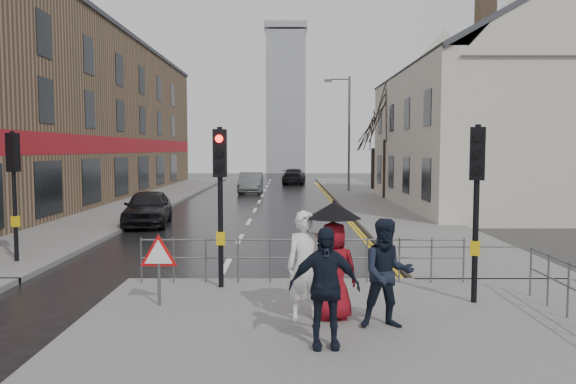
{
  "coord_description": "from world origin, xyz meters",
  "views": [
    {
      "loc": [
        1.6,
        -11.58,
        3.08
      ],
      "look_at": [
        1.64,
        5.14,
        1.79
      ],
      "focal_mm": 35.0,
      "sensor_mm": 36.0,
      "label": 1
    }
  ],
  "objects_px": {
    "car_parked": "(148,208)",
    "car_mid": "(251,183)",
    "pedestrian_b": "(387,273)",
    "pedestrian_with_umbrella": "(334,256)",
    "pedestrian_d": "(324,287)",
    "pedestrian_a": "(306,266)"
  },
  "relations": [
    {
      "from": "pedestrian_d",
      "to": "pedestrian_a",
      "type": "bearing_deg",
      "value": 98.01
    },
    {
      "from": "pedestrian_a",
      "to": "pedestrian_with_umbrella",
      "type": "bearing_deg",
      "value": -4.89
    },
    {
      "from": "pedestrian_a",
      "to": "pedestrian_with_umbrella",
      "type": "xyz_separation_m",
      "value": [
        0.48,
        0.03,
        0.17
      ]
    },
    {
      "from": "pedestrian_with_umbrella",
      "to": "car_parked",
      "type": "distance_m",
      "value": 14.51
    },
    {
      "from": "pedestrian_d",
      "to": "car_parked",
      "type": "distance_m",
      "value": 15.63
    },
    {
      "from": "pedestrian_a",
      "to": "car_mid",
      "type": "distance_m",
      "value": 29.76
    },
    {
      "from": "pedestrian_d",
      "to": "car_parked",
      "type": "xyz_separation_m",
      "value": [
        -6.16,
        14.36,
        -0.32
      ]
    },
    {
      "from": "pedestrian_b",
      "to": "car_parked",
      "type": "xyz_separation_m",
      "value": [
        -7.25,
        13.45,
        -0.32
      ]
    },
    {
      "from": "pedestrian_d",
      "to": "car_parked",
      "type": "relative_size",
      "value": 0.43
    },
    {
      "from": "pedestrian_a",
      "to": "car_parked",
      "type": "relative_size",
      "value": 0.45
    },
    {
      "from": "pedestrian_with_umbrella",
      "to": "pedestrian_d",
      "type": "height_order",
      "value": "pedestrian_with_umbrella"
    },
    {
      "from": "pedestrian_b",
      "to": "car_parked",
      "type": "relative_size",
      "value": 0.43
    },
    {
      "from": "pedestrian_with_umbrella",
      "to": "car_parked",
      "type": "height_order",
      "value": "pedestrian_with_umbrella"
    },
    {
      "from": "car_parked",
      "to": "car_mid",
      "type": "bearing_deg",
      "value": 73.03
    },
    {
      "from": "pedestrian_d",
      "to": "car_parked",
      "type": "bearing_deg",
      "value": 111.57
    },
    {
      "from": "car_parked",
      "to": "pedestrian_b",
      "type": "bearing_deg",
      "value": -68.06
    },
    {
      "from": "pedestrian_d",
      "to": "car_mid",
      "type": "relative_size",
      "value": 0.41
    },
    {
      "from": "pedestrian_b",
      "to": "pedestrian_with_umbrella",
      "type": "relative_size",
      "value": 0.88
    },
    {
      "from": "pedestrian_with_umbrella",
      "to": "pedestrian_d",
      "type": "relative_size",
      "value": 1.13
    },
    {
      "from": "car_mid",
      "to": "pedestrian_d",
      "type": "bearing_deg",
      "value": -83.86
    },
    {
      "from": "pedestrian_with_umbrella",
      "to": "pedestrian_d",
      "type": "xyz_separation_m",
      "value": [
        -0.25,
        -1.36,
        -0.21
      ]
    },
    {
      "from": "pedestrian_with_umbrella",
      "to": "car_parked",
      "type": "xyz_separation_m",
      "value": [
        -6.41,
        13.0,
        -0.54
      ]
    }
  ]
}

